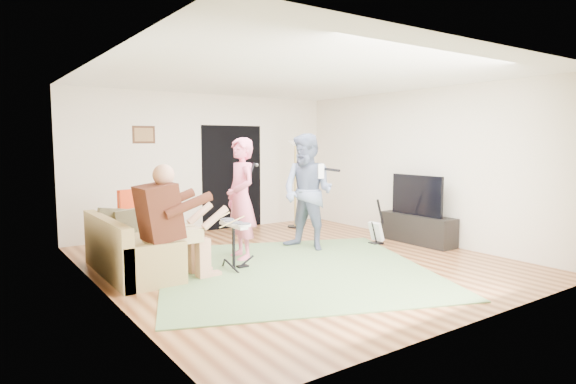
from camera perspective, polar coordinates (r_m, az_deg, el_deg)
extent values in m
plane|color=brown|center=(7.26, 0.94, -8.16)|extent=(6.00, 6.00, 0.00)
plane|color=white|center=(7.10, 0.98, 13.48)|extent=(6.00, 6.00, 0.00)
plane|color=brown|center=(6.07, -21.76, 3.44)|extent=(0.00, 2.05, 2.05)
plane|color=black|center=(9.90, -6.63, 1.76)|extent=(2.10, 0.00, 2.10)
cube|color=#3F2314|center=(9.16, -16.73, 6.53)|extent=(0.42, 0.03, 0.32)
cube|color=#5C7D4C|center=(6.75, 0.75, -9.18)|extent=(4.68, 4.70, 0.02)
cube|color=#9E844F|center=(6.91, -17.94, -7.54)|extent=(0.78, 1.56, 0.38)
cube|color=#9E844F|center=(6.78, -20.67, -6.19)|extent=(0.15, 1.92, 0.78)
cube|color=#9E844F|center=(7.71, -19.86, -5.59)|extent=(0.78, 0.18, 0.55)
cube|color=#9E844F|center=(6.09, -15.53, -8.50)|extent=(0.78, 0.18, 0.55)
cube|color=#512316|center=(6.22, -15.06, -2.31)|extent=(0.42, 0.54, 0.69)
sphere|color=tan|center=(6.20, -14.54, 1.96)|extent=(0.27, 0.27, 0.27)
cylinder|color=black|center=(6.74, -6.46, -6.45)|extent=(0.04, 0.04, 0.61)
cube|color=white|center=(6.69, -6.49, -3.96)|extent=(0.12, 0.61, 0.04)
imported|color=pink|center=(7.27, -5.59, -0.81)|extent=(0.51, 0.71, 1.84)
imported|color=slate|center=(7.88, 2.35, 0.00)|extent=(0.99, 1.12, 1.91)
cube|color=black|center=(8.55, 10.38, -5.99)|extent=(0.21, 0.17, 0.03)
cube|color=white|center=(8.51, 10.40, -4.61)|extent=(0.17, 0.25, 0.33)
cylinder|color=black|center=(8.51, 10.86, -2.30)|extent=(0.17, 0.04, 0.44)
cylinder|color=black|center=(10.04, 0.86, -4.10)|extent=(0.32, 0.32, 0.03)
cylinder|color=tan|center=(9.93, 0.87, 0.75)|extent=(0.04, 0.04, 1.70)
cone|color=white|center=(9.89, 0.88, 5.76)|extent=(0.28, 0.28, 0.11)
cube|color=tan|center=(7.74, -17.21, -3.96)|extent=(0.55, 0.55, 0.04)
cube|color=red|center=(7.88, -17.73, -1.26)|extent=(0.43, 0.21, 0.44)
cube|color=black|center=(8.75, 15.13, -4.25)|extent=(0.40, 1.40, 0.50)
cube|color=black|center=(8.63, 15.03, -0.36)|extent=(0.06, 1.06, 0.70)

